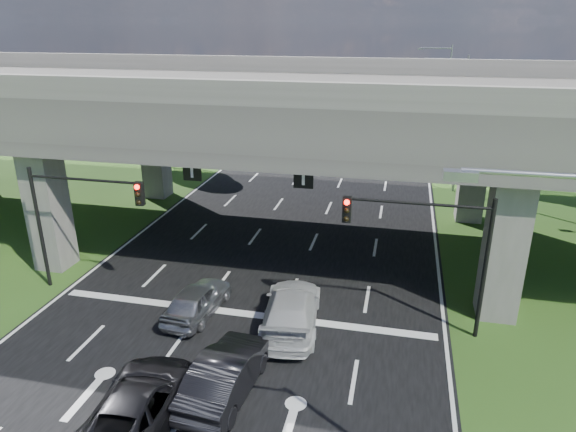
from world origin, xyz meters
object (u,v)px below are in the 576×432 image
at_px(streetlight_near, 576,369).
at_px(streetlight_beyond, 444,88).
at_px(car_dark, 226,373).
at_px(streetlight_far, 456,114).
at_px(car_silver, 197,300).
at_px(signal_right, 431,239).
at_px(signal_left, 76,209).
at_px(car_white, 291,309).
at_px(car_trailing, 138,405).

distance_m(streetlight_near, streetlight_beyond, 46.00).
xyz_separation_m(streetlight_near, car_dark, (-8.95, 4.41, -5.00)).
height_order(streetlight_far, car_silver, streetlight_far).
distance_m(signal_right, car_silver, 10.26).
bearing_deg(signal_left, streetlight_far, 48.22).
xyz_separation_m(signal_left, car_silver, (6.02, -0.94, -3.43)).
distance_m(car_silver, car_white, 4.23).
height_order(streetlight_far, streetlight_beyond, same).
xyz_separation_m(car_silver, car_dark, (2.95, -4.59, 0.09)).
bearing_deg(streetlight_beyond, car_silver, -107.83).
distance_m(signal_right, streetlight_far, 20.25).
relative_size(car_silver, car_dark, 0.87).
height_order(streetlight_beyond, car_dark, streetlight_beyond).
bearing_deg(streetlight_near, streetlight_beyond, 90.00).
xyz_separation_m(signal_right, streetlight_near, (2.27, -9.94, 1.66)).
bearing_deg(signal_left, signal_right, 0.00).
height_order(streetlight_near, streetlight_beyond, same).
xyz_separation_m(streetlight_near, streetlight_far, (0.00, 30.00, 0.00)).
bearing_deg(car_trailing, car_white, -121.69).
distance_m(streetlight_near, car_silver, 15.76).
distance_m(car_silver, car_dark, 5.46).
height_order(car_silver, car_trailing, car_trailing).
bearing_deg(car_dark, car_trailing, 46.26).
xyz_separation_m(car_silver, car_white, (4.23, 0.00, 0.08)).
bearing_deg(car_white, streetlight_far, -116.69).
height_order(signal_right, streetlight_near, streetlight_near).
bearing_deg(streetlight_near, signal_left, 150.98).
height_order(streetlight_near, car_white, streetlight_near).
xyz_separation_m(signal_right, car_white, (-5.39, -0.94, -3.35)).
xyz_separation_m(signal_right, streetlight_far, (2.27, 20.06, 1.66)).
height_order(signal_right, car_trailing, signal_right).
xyz_separation_m(signal_left, streetlight_far, (17.92, 20.06, 1.66)).
bearing_deg(streetlight_far, signal_right, -96.47).
bearing_deg(signal_right, car_white, -170.09).
height_order(signal_right, signal_left, same).
relative_size(streetlight_beyond, car_white, 1.79).
xyz_separation_m(streetlight_near, car_silver, (-11.90, 9.00, -5.09)).
height_order(car_dark, car_white, car_dark).
distance_m(streetlight_beyond, car_white, 38.12).
bearing_deg(car_dark, signal_left, -27.32).
bearing_deg(signal_left, streetlight_beyond, 63.57).
bearing_deg(car_dark, streetlight_near, 158.14).
relative_size(streetlight_far, car_dark, 2.02).
xyz_separation_m(streetlight_beyond, car_dark, (-8.95, -41.59, -5.00)).
relative_size(streetlight_far, car_silver, 2.34).
bearing_deg(car_white, signal_right, -176.72).
height_order(signal_left, car_white, signal_left).
relative_size(signal_right, streetlight_near, 0.60).
height_order(signal_left, streetlight_far, streetlight_far).
height_order(streetlight_far, car_dark, streetlight_far).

